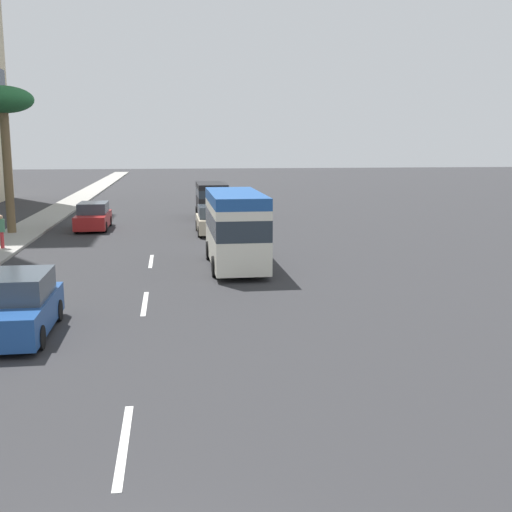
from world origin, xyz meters
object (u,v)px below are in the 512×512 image
Objects in this scene: van_lead at (211,198)px; palm_tree at (3,106)px; pedestrian_mid_block at (1,230)px; minibus_second at (235,226)px; car_fourth at (16,307)px; car_fifth at (93,217)px; car_third at (212,220)px.

van_lead is 15.05m from palm_tree.
van_lead is 16.75m from pedestrian_mid_block.
minibus_second is 12.36m from pedestrian_mid_block.
car_fourth is 15.01m from pedestrian_mid_block.
car_fourth is (-26.94, 7.21, -0.63)m from van_lead.
minibus_second is at bearing 141.63° from car_fourth.
pedestrian_mid_block is (5.60, 11.00, -0.70)m from minibus_second.
palm_tree is (-1.95, 4.42, 6.55)m from car_fifth.
van_lead is 0.60× the size of palm_tree.
car_fifth is at bearing -66.20° from palm_tree.
car_third reaches higher than car_fifth.
van_lead reaches higher than car_fourth.
car_third is at bearing 67.34° from car_fifth.
palm_tree is (11.30, 11.90, 5.58)m from minibus_second.
palm_tree is (1.05, 11.60, 6.55)m from car_third.
car_fourth reaches higher than car_fifth.
palm_tree is at bearing -166.42° from car_fourth.
car_fifth is (-4.81, 7.66, -0.65)m from van_lead.
minibus_second is 4.05× the size of pedestrian_mid_block.
car_fourth is at bearing 165.01° from van_lead.
pedestrian_mid_block is 8.53m from palm_tree.
car_fourth is at bearing -82.33° from pedestrian_mid_block.
minibus_second is at bearing -34.68° from pedestrian_mid_block.
minibus_second reaches higher than pedestrian_mid_block.
car_third is 13.36m from palm_tree.
van_lead is at bearing 165.01° from car_fourth.
minibus_second reaches higher than van_lead.
car_third is at bearing 160.62° from car_fourth.
van_lead is 9.07m from car_fifth.
car_fifth is at bearing -178.84° from car_fourth.
car_fourth is 0.91× the size of car_fifth.
minibus_second is at bearing -178.35° from car_third.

